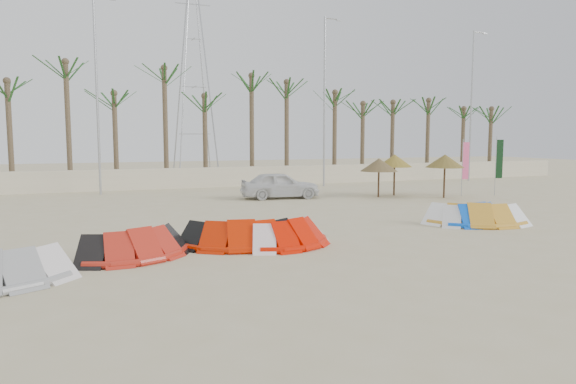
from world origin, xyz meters
name	(u,v)px	position (x,y,z in m)	size (l,w,h in m)	color
ground	(375,267)	(0.00, 0.00, 0.00)	(120.00, 120.00, 0.00)	tan
boundary_wall	(198,178)	(0.00, 22.00, 0.65)	(60.00, 0.30, 1.30)	beige
palm_line	(202,89)	(0.67, 23.50, 6.44)	(52.00, 4.00, 7.70)	brown
lamp_b	(98,92)	(-5.96, 20.00, 5.77)	(1.25, 0.14, 11.00)	#A5A8AD
lamp_c	(325,99)	(8.04, 20.00, 5.77)	(1.25, 0.14, 11.00)	#A5A8AD
lamp_d	(472,103)	(20.04, 20.00, 5.77)	(1.25, 0.14, 11.00)	#A5A8AD
pylon	(196,180)	(1.00, 28.00, 0.00)	(3.00, 3.00, 14.00)	#A5A8AD
kite_red_left	(136,242)	(-5.45, 3.37, 0.42)	(3.58, 2.51, 0.90)	red
kite_red_mid	(238,231)	(-2.47, 3.81, 0.42)	(3.78, 2.15, 0.90)	red
kite_red_right	(290,231)	(-0.99, 3.32, 0.42)	(3.40, 2.49, 0.90)	red
kite_orange	(471,213)	(6.73, 4.39, 0.42)	(4.12, 2.91, 0.90)	gold
kite_blue	(471,213)	(6.70, 4.33, 0.42)	(3.01, 1.64, 0.90)	blue
parasol_left	(379,165)	(8.06, 13.16, 1.76)	(2.03, 2.03, 2.11)	#4C331E
parasol_mid	(445,161)	(11.17, 11.60, 1.98)	(2.04, 2.04, 2.34)	#4C331E
parasol_right	(395,161)	(9.32, 13.59, 1.95)	(1.95, 1.95, 2.30)	#4C331E
flag_pink	(465,162)	(12.81, 11.97, 1.87)	(0.45, 0.04, 3.15)	#A5A8AD
flag_green	(498,161)	(14.68, 11.47, 1.95)	(0.45, 0.09, 3.29)	#A5A8AD
car	(280,185)	(2.89, 14.61, 0.71)	(1.68, 4.16, 1.42)	silver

